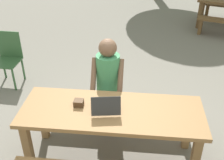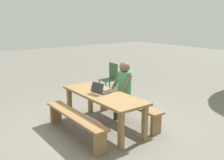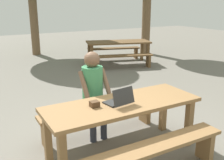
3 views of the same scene
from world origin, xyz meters
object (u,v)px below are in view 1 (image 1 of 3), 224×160
object	(u,v)px
laptop	(106,107)
plastic_chair	(8,57)
small_pouch	(79,103)
picnic_table_front	(112,117)
person_seated	(108,78)

from	to	relation	value
laptop	plastic_chair	distance (m)	2.61
laptop	small_pouch	distance (m)	0.34
laptop	picnic_table_front	bearing A→B (deg)	-169.13
person_seated	picnic_table_front	bearing A→B (deg)	-79.37
plastic_chair	picnic_table_front	bearing A→B (deg)	-36.63
picnic_table_front	plastic_chair	world-z (taller)	plastic_chair
laptop	person_seated	world-z (taller)	person_seated
picnic_table_front	small_pouch	bearing A→B (deg)	173.40
picnic_table_front	person_seated	xyz separation A→B (m)	(-0.12, 0.64, 0.15)
small_pouch	person_seated	xyz separation A→B (m)	(0.27, 0.60, 0.00)
picnic_table_front	laptop	xyz separation A→B (m)	(-0.07, -0.02, 0.17)
plastic_chair	laptop	bearing A→B (deg)	-37.95
picnic_table_front	laptop	distance (m)	0.18
small_pouch	plastic_chair	distance (m)	2.33
laptop	person_seated	xyz separation A→B (m)	(-0.06, 0.67, -0.02)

